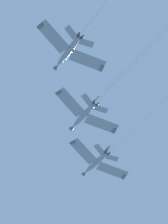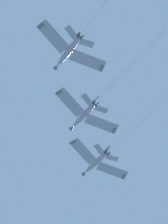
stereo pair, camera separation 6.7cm
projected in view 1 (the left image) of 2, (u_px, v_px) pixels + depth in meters
name	position (u px, v px, depth m)	size (l,w,h in m)	color
jet_lead	(114.00, 146.00, 142.91)	(47.36, 27.53, 26.72)	gray
jet_second	(110.00, 87.00, 129.49)	(47.69, 27.86, 28.47)	gray
jet_third	(93.00, 19.00, 119.16)	(47.01, 27.94, 28.30)	gray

